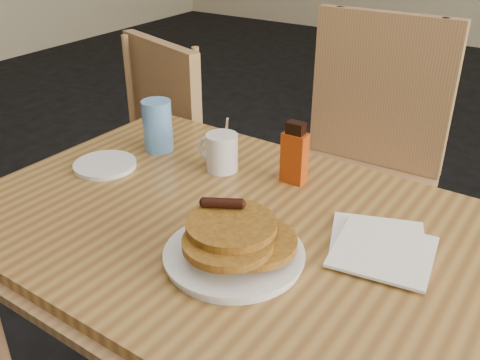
# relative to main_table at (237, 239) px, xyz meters

# --- Properties ---
(main_table) EXTENTS (1.21, 0.84, 0.75)m
(main_table) POSITION_rel_main_table_xyz_m (0.00, 0.00, 0.00)
(main_table) COLOR olive
(main_table) RESTS_ON floor
(chair_main_far) EXTENTS (0.47, 0.47, 1.03)m
(chair_main_far) POSITION_rel_main_table_xyz_m (-0.02, 0.78, -0.09)
(chair_main_far) COLOR #A7784F
(chair_main_far) RESTS_ON floor
(chair_wall_extra) EXTENTS (0.53, 0.54, 0.93)m
(chair_wall_extra) POSITION_rel_main_table_xyz_m (-0.66, 0.45, -0.15)
(chair_wall_extra) COLOR #A7784F
(chair_wall_extra) RESTS_ON floor
(pancake_plate) EXTENTS (0.26, 0.26, 0.10)m
(pancake_plate) POSITION_rel_main_table_xyz_m (0.07, -0.11, 0.07)
(pancake_plate) COLOR white
(pancake_plate) RESTS_ON main_table
(coffee_mug) EXTENTS (0.11, 0.08, 0.14)m
(coffee_mug) POSITION_rel_main_table_xyz_m (-0.16, 0.18, 0.09)
(coffee_mug) COLOR white
(coffee_mug) RESTS_ON main_table
(syrup_bottle) EXTENTS (0.06, 0.04, 0.15)m
(syrup_bottle) POSITION_rel_main_table_xyz_m (0.02, 0.22, 0.11)
(syrup_bottle) COLOR maroon
(syrup_bottle) RESTS_ON main_table
(napkin_stack) EXTENTS (0.24, 0.25, 0.01)m
(napkin_stack) POSITION_rel_main_table_xyz_m (0.28, 0.06, 0.05)
(napkin_stack) COLOR white
(napkin_stack) RESTS_ON main_table
(blue_tumbler) EXTENTS (0.08, 0.08, 0.13)m
(blue_tumbler) POSITION_rel_main_table_xyz_m (-0.37, 0.19, 0.11)
(blue_tumbler) COLOR #5890D0
(blue_tumbler) RESTS_ON main_table
(side_saucer) EXTENTS (0.19, 0.19, 0.01)m
(side_saucer) POSITION_rel_main_table_xyz_m (-0.41, 0.03, 0.05)
(side_saucer) COLOR white
(side_saucer) RESTS_ON main_table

